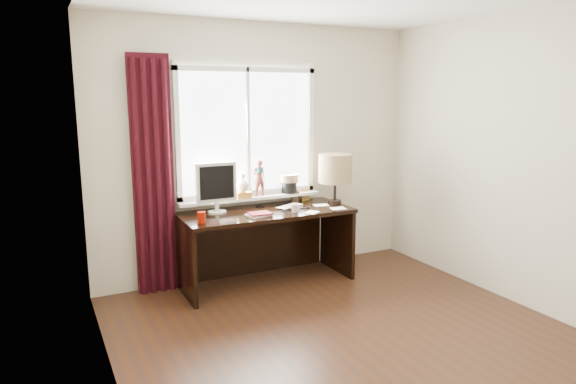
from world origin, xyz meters
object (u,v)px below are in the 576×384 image
monitor (216,185)px  red_cup (201,217)px  mug (295,208)px  laptop (290,207)px  desk (263,232)px  table_lamp (335,169)px

monitor → red_cup: bearing=-128.7°
mug → monitor: size_ratio=0.18×
laptop → red_cup: 1.00m
desk → table_lamp: size_ratio=3.27×
monitor → desk: bearing=-5.5°
table_lamp → monitor: bearing=174.3°
table_lamp → laptop: bearing=-179.7°
desk → red_cup: bearing=-159.3°
table_lamp → desk: bearing=174.2°
laptop → monitor: 0.79m
laptop → mug: 0.20m
laptop → mug: (-0.04, -0.20, 0.03)m
red_cup → monitor: 0.46m
mug → desk: bearing=128.4°
laptop → monitor: bearing=145.0°
mug → red_cup: (-0.94, 0.01, 0.00)m
mug → table_lamp: table_lamp is taller
monitor → laptop: bearing=-10.0°
red_cup → table_lamp: (1.51, 0.19, 0.31)m
mug → red_cup: bearing=179.3°
red_cup → monitor: bearing=51.3°
mug → desk: 0.46m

